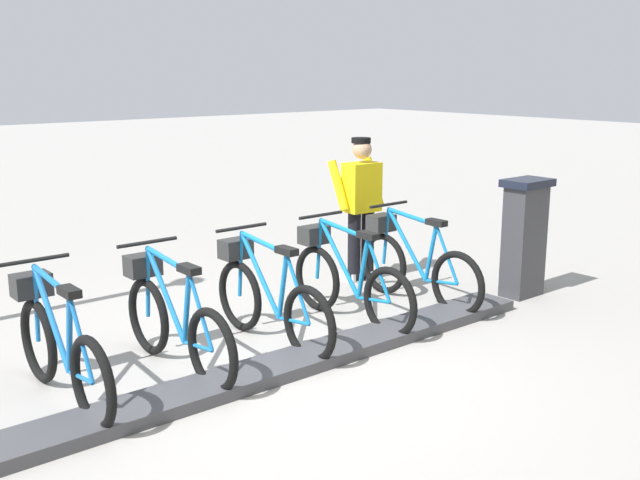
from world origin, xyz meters
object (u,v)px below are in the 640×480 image
worker_near_rack (361,204)px  bike_docked_1 (346,279)px  bike_docked_2 (267,297)px  bike_docked_3 (173,319)px  payment_kiosk (524,236)px  bike_docked_4 (59,346)px  bike_docked_0 (414,263)px

worker_near_rack → bike_docked_1: bearing=132.1°
bike_docked_2 → worker_near_rack: size_ratio=1.04×
bike_docked_3 → payment_kiosk: bearing=-98.3°
bike_docked_3 → bike_docked_4: 0.94m
bike_docked_4 → bike_docked_2: bearing=-90.0°
bike_docked_4 → worker_near_rack: bearing=-75.7°
bike_docked_1 → worker_near_rack: size_ratio=1.04×
payment_kiosk → bike_docked_0: 1.26m
payment_kiosk → bike_docked_2: 3.05m
bike_docked_2 → bike_docked_3: size_ratio=1.00×
bike_docked_0 → payment_kiosk: bearing=-117.4°
bike_docked_1 → bike_docked_4: size_ratio=1.00×
bike_docked_0 → bike_docked_3: bearing=90.0°
bike_docked_0 → bike_docked_3: size_ratio=1.00×
bike_docked_0 → bike_docked_4: 3.77m
worker_near_rack → bike_docked_0: bearing=170.8°
payment_kiosk → worker_near_rack: 1.85m
payment_kiosk → bike_docked_3: bearing=81.7°
bike_docked_1 → bike_docked_2: same height
payment_kiosk → bike_docked_3: size_ratio=0.74×
bike_docked_0 → worker_near_rack: bearing=-9.2°
payment_kiosk → bike_docked_2: payment_kiosk is taller
bike_docked_1 → bike_docked_3: (0.00, 1.89, 0.00)m
payment_kiosk → bike_docked_4: size_ratio=0.74×
payment_kiosk → bike_docked_4: bearing=83.3°
bike_docked_0 → bike_docked_1: bearing=90.0°
bike_docked_0 → worker_near_rack: 1.12m
bike_docked_3 → bike_docked_4: (0.00, 0.94, 0.00)m
payment_kiosk → bike_docked_1: payment_kiosk is taller
bike_docked_2 → bike_docked_3: same height
bike_docked_2 → bike_docked_3: 0.94m
bike_docked_3 → bike_docked_1: bearing=-90.0°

